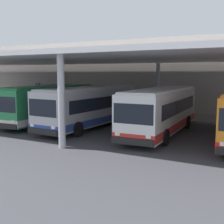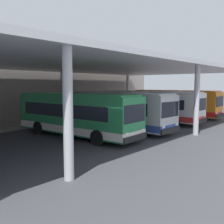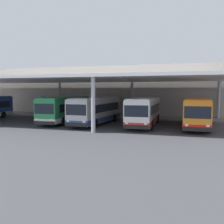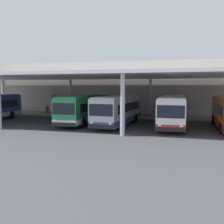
# 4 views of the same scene
# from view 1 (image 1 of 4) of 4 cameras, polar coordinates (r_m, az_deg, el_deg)

# --- Properties ---
(ground_plane) EXTENTS (200.00, 200.00, 0.00)m
(ground_plane) POSITION_cam_1_polar(r_m,az_deg,el_deg) (23.12, -17.90, -3.39)
(ground_plane) COLOR #3D3D42
(platform_kerb) EXTENTS (42.00, 4.50, 0.18)m
(platform_kerb) POSITION_cam_1_polar(r_m,az_deg,el_deg) (32.25, -2.74, 0.13)
(platform_kerb) COLOR gray
(platform_kerb) RESTS_ON ground
(station_building_facade) EXTENTS (48.00, 1.60, 7.92)m
(station_building_facade) POSITION_cam_1_polar(r_m,az_deg,el_deg) (34.81, -0.01, 7.07)
(station_building_facade) COLOR #ADA399
(station_building_facade) RESTS_ON ground
(canopy_shelter) EXTENTS (40.00, 17.00, 5.55)m
(canopy_shelter) POSITION_cam_1_polar(r_m,az_deg,el_deg) (26.84, -9.78, 9.72)
(canopy_shelter) COLOR silver
(canopy_shelter) RESTS_ON ground
(bus_second_bay) EXTENTS (3.02, 10.62, 3.17)m
(bus_second_bay) POSITION_cam_1_polar(r_m,az_deg,el_deg) (25.86, -11.93, 1.64)
(bus_second_bay) COLOR #28844C
(bus_second_bay) RESTS_ON ground
(bus_middle_bay) EXTENTS (3.05, 10.63, 3.17)m
(bus_middle_bay) POSITION_cam_1_polar(r_m,az_deg,el_deg) (23.07, -4.25, 1.09)
(bus_middle_bay) COLOR #B7B7BC
(bus_middle_bay) RESTS_ON ground
(bus_far_bay) EXTENTS (2.96, 10.61, 3.17)m
(bus_far_bay) POSITION_cam_1_polar(r_m,az_deg,el_deg) (20.77, 9.50, 0.30)
(bus_far_bay) COLOR white
(bus_far_bay) RESTS_ON ground
(bench_waiting) EXTENTS (1.80, 0.45, 0.92)m
(bench_waiting) POSITION_cam_1_polar(r_m,az_deg,el_deg) (35.48, -10.59, 1.61)
(bench_waiting) COLOR brown
(bench_waiting) RESTS_ON platform_kerb
(trash_bin) EXTENTS (0.52, 0.52, 0.98)m
(trash_bin) POSITION_cam_1_polar(r_m,az_deg,el_deg) (37.66, -14.99, 1.84)
(trash_bin) COLOR maroon
(trash_bin) RESTS_ON platform_kerb
(banner_sign) EXTENTS (0.70, 0.12, 3.20)m
(banner_sign) POSITION_cam_1_polar(r_m,az_deg,el_deg) (36.00, -14.00, 3.71)
(banner_sign) COLOR #B2B2B7
(banner_sign) RESTS_ON platform_kerb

